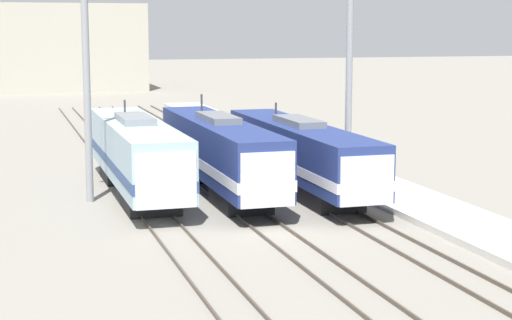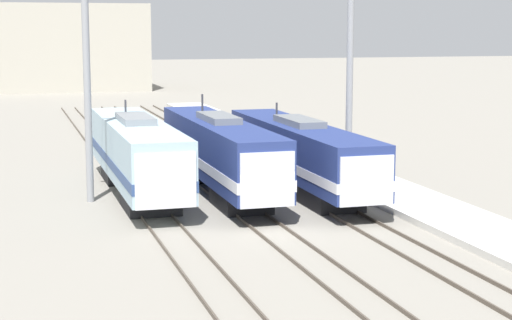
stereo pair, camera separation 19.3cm
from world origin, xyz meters
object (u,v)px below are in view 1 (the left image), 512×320
Objects in this scene: locomotive_center at (221,154)px; catenary_tower_left at (86,72)px; locomotive_far_right at (302,154)px; locomotive_far_left at (137,155)px; catenary_tower_right at (349,69)px.

catenary_tower_left reaches higher than locomotive_center.
locomotive_center is at bearing 171.44° from locomotive_far_right.
locomotive_far_left is 8.79m from locomotive_far_right.
catenary_tower_left is 1.00× the size of catenary_tower_right.
locomotive_center is 4.39m from locomotive_far_right.
locomotive_far_left is 5.21m from catenary_tower_left.
catenary_tower_right is at bearing 9.42° from locomotive_far_right.
locomotive_far_right is at bearing -9.19° from locomotive_far_left.
catenary_tower_left and catenary_tower_right have the same top height.
catenary_tower_right is (7.22, -0.17, 4.42)m from locomotive_center.
locomotive_far_right is (8.68, -1.40, -0.12)m from locomotive_far_left.
locomotive_center is 0.97× the size of locomotive_far_right.
catenary_tower_left is (-2.59, -0.93, 4.42)m from locomotive_far_left.
catenary_tower_right is at bearing -1.38° from locomotive_center.
locomotive_far_left reaches higher than locomotive_far_right.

